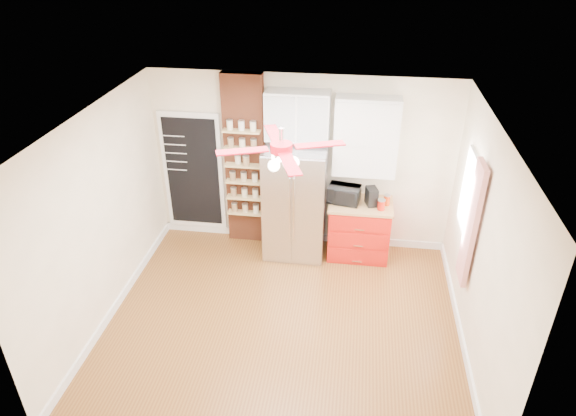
# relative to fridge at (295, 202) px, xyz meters

# --- Properties ---
(floor) EXTENTS (4.50, 4.50, 0.00)m
(floor) POSITION_rel_fridge_xyz_m (0.05, -1.63, -0.88)
(floor) COLOR brown
(floor) RESTS_ON ground
(ceiling) EXTENTS (4.50, 4.50, 0.00)m
(ceiling) POSITION_rel_fridge_xyz_m (0.05, -1.63, 1.83)
(ceiling) COLOR white
(ceiling) RESTS_ON wall_back
(wall_back) EXTENTS (4.50, 0.02, 2.70)m
(wall_back) POSITION_rel_fridge_xyz_m (0.05, 0.37, 0.48)
(wall_back) COLOR #FFEECD
(wall_back) RESTS_ON floor
(wall_front) EXTENTS (4.50, 0.02, 2.70)m
(wall_front) POSITION_rel_fridge_xyz_m (0.05, -3.63, 0.48)
(wall_front) COLOR #FFEECD
(wall_front) RESTS_ON floor
(wall_left) EXTENTS (0.02, 4.00, 2.70)m
(wall_left) POSITION_rel_fridge_xyz_m (-2.20, -1.63, 0.48)
(wall_left) COLOR #FFEECD
(wall_left) RESTS_ON floor
(wall_right) EXTENTS (0.02, 4.00, 2.70)m
(wall_right) POSITION_rel_fridge_xyz_m (2.30, -1.63, 0.48)
(wall_right) COLOR #FFEECD
(wall_right) RESTS_ON floor
(chalkboard) EXTENTS (0.95, 0.05, 1.95)m
(chalkboard) POSITION_rel_fridge_xyz_m (-1.65, 0.33, 0.23)
(chalkboard) COLOR white
(chalkboard) RESTS_ON wall_back
(brick_pillar) EXTENTS (0.60, 0.16, 2.70)m
(brick_pillar) POSITION_rel_fridge_xyz_m (-0.80, 0.29, 0.48)
(brick_pillar) COLOR brown
(brick_pillar) RESTS_ON floor
(fridge) EXTENTS (0.90, 0.70, 1.75)m
(fridge) POSITION_rel_fridge_xyz_m (0.00, 0.00, 0.00)
(fridge) COLOR silver
(fridge) RESTS_ON floor
(upper_glass_cabinet) EXTENTS (0.90, 0.35, 0.70)m
(upper_glass_cabinet) POSITION_rel_fridge_xyz_m (0.00, 0.20, 1.27)
(upper_glass_cabinet) COLOR white
(upper_glass_cabinet) RESTS_ON wall_back
(red_cabinet) EXTENTS (0.94, 0.64, 0.90)m
(red_cabinet) POSITION_rel_fridge_xyz_m (0.97, 0.05, -0.42)
(red_cabinet) COLOR red
(red_cabinet) RESTS_ON floor
(upper_shelf_unit) EXTENTS (0.90, 0.30, 1.15)m
(upper_shelf_unit) POSITION_rel_fridge_xyz_m (0.97, 0.22, 1.00)
(upper_shelf_unit) COLOR white
(upper_shelf_unit) RESTS_ON wall_back
(window) EXTENTS (0.04, 0.75, 1.05)m
(window) POSITION_rel_fridge_xyz_m (2.28, -0.73, 0.68)
(window) COLOR white
(window) RESTS_ON wall_right
(curtain) EXTENTS (0.06, 0.40, 1.55)m
(curtain) POSITION_rel_fridge_xyz_m (2.23, -1.28, 0.57)
(curtain) COLOR red
(curtain) RESTS_ON wall_right
(ceiling_fan) EXTENTS (1.40, 1.40, 0.44)m
(ceiling_fan) POSITION_rel_fridge_xyz_m (0.05, -1.63, 1.55)
(ceiling_fan) COLOR silver
(ceiling_fan) RESTS_ON ceiling
(toaster_oven) EXTENTS (0.50, 0.38, 0.25)m
(toaster_oven) POSITION_rel_fridge_xyz_m (0.71, 0.06, 0.15)
(toaster_oven) COLOR black
(toaster_oven) RESTS_ON red_cabinet
(coffee_maker) EXTENTS (0.20, 0.24, 0.27)m
(coffee_maker) POSITION_rel_fridge_xyz_m (1.11, 0.04, 0.16)
(coffee_maker) COLOR black
(coffee_maker) RESTS_ON red_cabinet
(canister_left) EXTENTS (0.14, 0.14, 0.14)m
(canister_left) POSITION_rel_fridge_xyz_m (1.26, -0.09, 0.10)
(canister_left) COLOR #AC1609
(canister_left) RESTS_ON red_cabinet
(canister_right) EXTENTS (0.11, 0.11, 0.15)m
(canister_right) POSITION_rel_fridge_xyz_m (1.34, 0.06, 0.10)
(canister_right) COLOR red
(canister_right) RESTS_ON red_cabinet
(pantry_jar_oats) EXTENTS (0.12, 0.12, 0.12)m
(pantry_jar_oats) POSITION_rel_fridge_xyz_m (-0.88, 0.18, 0.56)
(pantry_jar_oats) COLOR beige
(pantry_jar_oats) RESTS_ON brick_pillar
(pantry_jar_beans) EXTENTS (0.12, 0.12, 0.14)m
(pantry_jar_beans) POSITION_rel_fridge_xyz_m (-0.75, 0.12, 0.57)
(pantry_jar_beans) COLOR #96774C
(pantry_jar_beans) RESTS_ON brick_pillar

